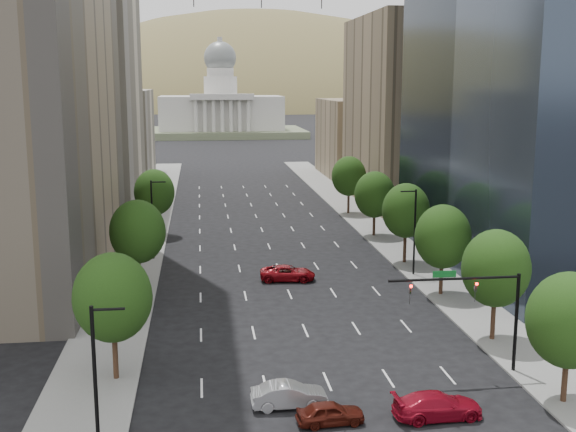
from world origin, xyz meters
name	(u,v)px	position (x,y,z in m)	size (l,w,h in m)	color
sidewalk_left	(132,271)	(-15.50, 60.00, 0.07)	(6.00, 200.00, 0.15)	slate
sidewalk_right	(417,262)	(15.50, 60.00, 0.07)	(6.00, 200.00, 0.15)	slate
midrise_cream_left	(90,96)	(-25.00, 103.00, 17.50)	(14.00, 30.00, 35.00)	beige
filler_left	(116,134)	(-25.00, 136.00, 9.00)	(14.00, 26.00, 18.00)	beige
parking_tan_right	(403,111)	(25.00, 100.00, 15.00)	(14.00, 30.00, 30.00)	#8C7759
filler_right	(358,138)	(25.00, 133.00, 8.00)	(14.00, 26.00, 16.00)	#8C7759
tree_right_0	(569,320)	(14.00, 25.00, 5.39)	(5.20, 5.20, 8.39)	#382316
tree_right_1	(496,268)	(14.00, 36.00, 5.75)	(5.20, 5.20, 8.75)	#382316
tree_right_2	(443,237)	(14.00, 48.00, 5.60)	(5.20, 5.20, 8.61)	#382316
tree_right_3	(406,211)	(14.00, 60.00, 5.89)	(5.20, 5.20, 8.89)	#382316
tree_right_4	(375,195)	(14.00, 74.00, 5.46)	(5.20, 5.20, 8.46)	#382316
tree_right_5	(349,176)	(14.00, 90.00, 5.75)	(5.20, 5.20, 8.75)	#382316
tree_left_0	(113,298)	(-14.00, 32.00, 5.75)	(5.20, 5.20, 8.75)	#382316
tree_left_1	(138,232)	(-14.00, 52.00, 5.96)	(5.20, 5.20, 8.97)	#382316
tree_left_2	(154,192)	(-14.00, 78.00, 5.68)	(5.20, 5.20, 8.68)	#382316
streetlight_rn	(414,230)	(13.44, 55.00, 4.84)	(1.70, 0.20, 9.00)	black
streetlight_ls	(97,386)	(-13.44, 20.00, 4.84)	(1.70, 0.20, 9.00)	black
streetlight_ln	(153,217)	(-13.44, 65.00, 4.84)	(1.70, 0.20, 9.00)	black
traffic_signal	(482,301)	(10.53, 30.00, 5.17)	(9.12, 0.40, 7.38)	black
capitol	(221,112)	(0.00, 249.71, 8.58)	(60.00, 40.00, 35.20)	#596647
foothills	(249,149)	(34.67, 599.39, -37.78)	(720.00, 413.00, 263.00)	olive
car_red_near	(438,405)	(5.57, 24.05, 0.78)	(2.19, 5.38, 1.56)	maroon
car_maroon	(330,413)	(-0.90, 24.09, 0.68)	(1.61, 3.99, 1.36)	#43120B
car_silver	(289,395)	(-3.00, 26.59, 0.77)	(1.63, 4.69, 1.54)	#A4A4A9
car_red_far	(288,273)	(0.39, 54.73, 0.77)	(2.55, 5.53, 1.54)	maroon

